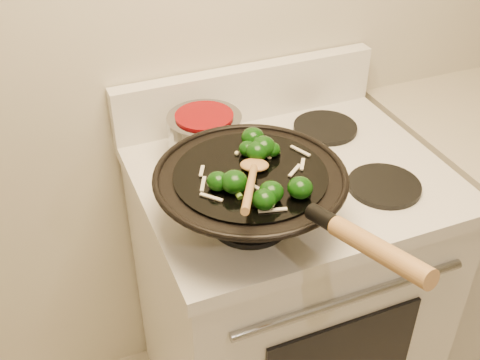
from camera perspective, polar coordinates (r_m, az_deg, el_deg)
name	(u,v)px	position (r m, az deg, el deg)	size (l,w,h in m)	color
stove	(284,293)	(1.84, 4.15, -10.65)	(0.78, 0.67, 1.08)	white
wok	(252,195)	(1.32, 1.10, -1.47)	(0.42, 0.70, 0.24)	black
stirfry	(258,168)	(1.27, 1.73, 1.14)	(0.28, 0.27, 0.05)	black
wooden_spoon	(252,177)	(1.23, 1.15, 0.29)	(0.17, 0.27, 0.09)	#9F723E
saucepan	(205,134)	(1.56, -3.34, 4.35)	(0.19, 0.31, 0.11)	gray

